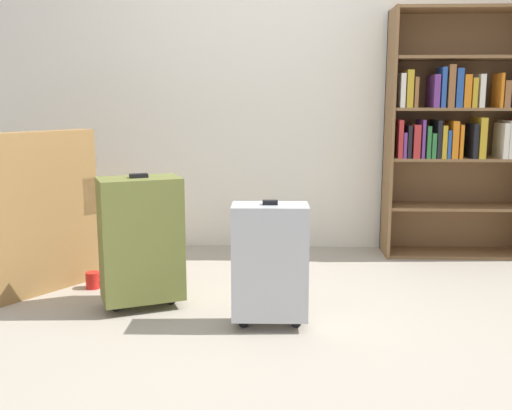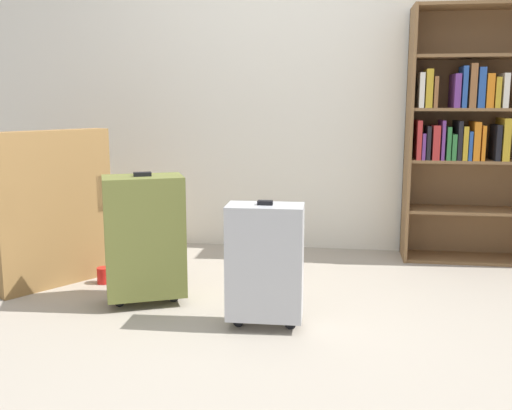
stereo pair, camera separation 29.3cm
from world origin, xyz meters
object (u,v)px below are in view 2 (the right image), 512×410
object	(u,v)px
armchair	(34,225)
suitcase_silver	(265,262)
suitcase_olive	(145,236)
bookshelf	(482,129)
mug	(104,275)

from	to	relation	value
armchair	suitcase_silver	bearing A→B (deg)	-22.30
armchair	suitcase_olive	bearing A→B (deg)	-24.59
bookshelf	mug	size ratio (longest dim) A/B	13.87
armchair	mug	bearing A→B (deg)	-10.27
suitcase_olive	suitcase_silver	distance (m)	0.71
armchair	suitcase_silver	size ratio (longest dim) A/B	1.59
suitcase_olive	mug	bearing A→B (deg)	140.66
mug	suitcase_silver	xyz separation A→B (m)	(1.03, -0.53, 0.27)
mug	suitcase_olive	bearing A→B (deg)	-39.34
suitcase_silver	bookshelf	bearing A→B (deg)	48.37
armchair	suitcase_silver	xyz separation A→B (m)	(1.50, -0.61, 0.00)
bookshelf	suitcase_silver	world-z (taller)	bookshelf
mug	suitcase_silver	size ratio (longest dim) A/B	0.20
bookshelf	suitcase_silver	size ratio (longest dim) A/B	2.72
suitcase_olive	suitcase_silver	xyz separation A→B (m)	(0.67, -0.23, -0.05)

